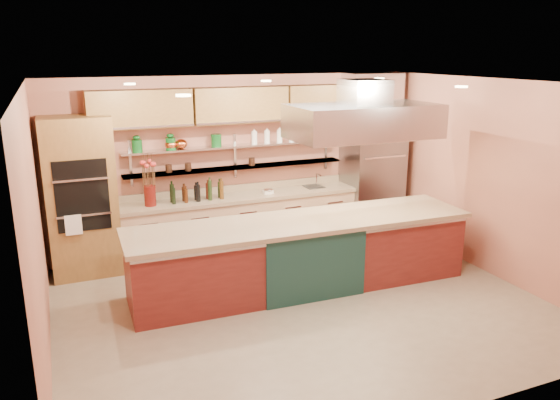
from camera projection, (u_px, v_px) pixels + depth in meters
name	position (u px, v px, depth m)	size (l,w,h in m)	color
floor	(301.00, 305.00, 7.04)	(6.00, 5.00, 0.02)	gray
ceiling	(304.00, 83.00, 6.29)	(6.00, 5.00, 0.02)	black
wall_back	(237.00, 163.00, 8.89)	(6.00, 0.04, 2.80)	#BD7259
wall_front	(433.00, 275.00, 4.44)	(6.00, 0.04, 2.80)	#BD7259
wall_left	(36.00, 230.00, 5.54)	(0.04, 5.00, 2.80)	#BD7259
wall_right	(493.00, 179.00, 7.79)	(0.04, 5.00, 2.80)	#BD7259
oven_stack	(81.00, 197.00, 7.75)	(0.95, 0.64, 2.30)	olive
refrigerator	(372.00, 176.00, 9.54)	(0.95, 0.72, 2.10)	gray
back_counter	(242.00, 223.00, 8.85)	(3.84, 0.64, 0.93)	tan
wall_shelf_lower	(237.00, 167.00, 8.77)	(3.60, 0.26, 0.03)	silver
wall_shelf_upper	(237.00, 146.00, 8.67)	(3.60, 0.26, 0.03)	silver
upper_cabinets	(240.00, 105.00, 8.48)	(4.60, 0.36, 0.55)	olive
range_hood	(364.00, 121.00, 7.32)	(2.00, 1.00, 0.45)	silver
ceiling_downlights	(297.00, 85.00, 6.48)	(4.00, 2.80, 0.02)	#FFE5A5
island	(302.00, 254.00, 7.45)	(4.62, 1.00, 0.96)	maroon
flower_vase	(150.00, 196.00, 8.10)	(0.17, 0.17, 0.31)	#5A120D
oil_bottle_cluster	(197.00, 192.00, 8.37)	(0.87, 0.25, 0.28)	black
kitchen_scale	(268.00, 191.00, 8.84)	(0.15, 0.11, 0.09)	white
bar_faucet	(316.00, 180.00, 9.25)	(0.03, 0.03, 0.22)	silver
copper_kettle	(181.00, 144.00, 8.32)	(0.19, 0.19, 0.15)	#CF622F
green_canister	(216.00, 140.00, 8.52)	(0.16, 0.16, 0.19)	#114F1B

